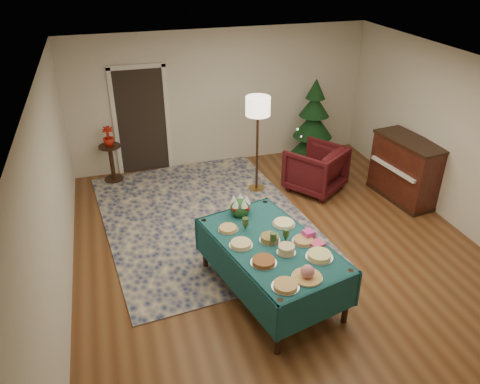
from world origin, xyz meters
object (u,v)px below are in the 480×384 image
object	(u,v)px
armchair	(316,167)
floor_lamp	(258,112)
buffet_table	(271,253)
side_table	(112,164)
potted_plant	(109,140)
piano	(405,170)
gift_box	(308,234)
christmas_tree	(313,126)

from	to	relation	value
armchair	floor_lamp	world-z (taller)	floor_lamp
buffet_table	side_table	distance (m)	4.35
armchair	side_table	xyz separation A→B (m)	(-3.59, 1.45, -0.11)
potted_plant	piano	world-z (taller)	piano
piano	potted_plant	bearing A→B (deg)	156.22
buffet_table	floor_lamp	size ratio (longest dim) A/B	1.26
gift_box	potted_plant	size ratio (longest dim) A/B	0.34
buffet_table	gift_box	world-z (taller)	gift_box
christmas_tree	piano	bearing A→B (deg)	-63.57
armchair	side_table	distance (m)	3.87
gift_box	christmas_tree	size ratio (longest dim) A/B	0.07
side_table	potted_plant	xyz separation A→B (m)	(0.00, -0.00, 0.48)
side_table	christmas_tree	bearing A→B (deg)	-4.19
gift_box	side_table	distance (m)	4.61
floor_lamp	piano	distance (m)	2.81
buffet_table	armchair	world-z (taller)	armchair
gift_box	piano	distance (m)	3.22
christmas_tree	armchair	bearing A→B (deg)	-111.04
side_table	gift_box	bearing A→B (deg)	-59.83
floor_lamp	potted_plant	size ratio (longest dim) A/B	4.76
buffet_table	armchair	bearing A→B (deg)	54.53
gift_box	floor_lamp	world-z (taller)	floor_lamp
buffet_table	piano	bearing A→B (deg)	28.98
floor_lamp	piano	xyz separation A→B (m)	(2.42, -1.06, -0.96)
armchair	piano	size ratio (longest dim) A/B	0.68
floor_lamp	potted_plant	distance (m)	2.87
buffet_table	piano	world-z (taller)	piano
armchair	potted_plant	world-z (taller)	potted_plant
armchair	piano	xyz separation A→B (m)	(1.39, -0.74, 0.09)
buffet_table	potted_plant	size ratio (longest dim) A/B	6.01
floor_lamp	side_table	xyz separation A→B (m)	(-2.55, 1.13, -1.16)
potted_plant	floor_lamp	bearing A→B (deg)	-23.99
potted_plant	christmas_tree	bearing A→B (deg)	-4.19
floor_lamp	side_table	world-z (taller)	floor_lamp
floor_lamp	buffet_table	bearing A→B (deg)	-104.81
floor_lamp	christmas_tree	world-z (taller)	floor_lamp
armchair	side_table	bearing A→B (deg)	-56.94
armchair	christmas_tree	size ratio (longest dim) A/B	0.53
gift_box	christmas_tree	xyz separation A→B (m)	(1.73, 3.66, -0.05)
side_table	piano	distance (m)	5.44
potted_plant	gift_box	bearing A→B (deg)	-59.83
floor_lamp	potted_plant	xyz separation A→B (m)	(-2.55, 1.13, -0.68)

